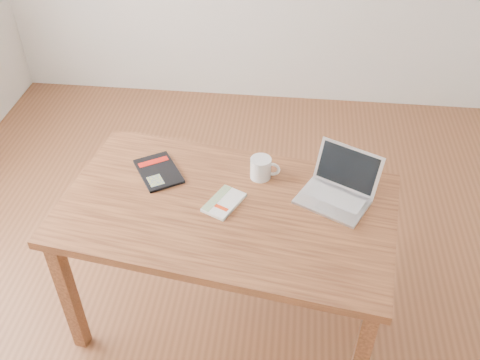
# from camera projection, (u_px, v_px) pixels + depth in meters

# --- Properties ---
(room) EXTENTS (4.04, 4.04, 2.70)m
(room) POSITION_uv_depth(u_px,v_px,m) (218.00, 57.00, 2.02)
(room) COLOR brown
(room) RESTS_ON ground
(desk) EXTENTS (1.52, 1.01, 0.75)m
(desk) POSITION_uv_depth(u_px,v_px,m) (227.00, 221.00, 2.33)
(desk) COLOR brown
(desk) RESTS_ON ground
(white_guidebook) EXTENTS (0.19, 0.22, 0.02)m
(white_guidebook) POSITION_uv_depth(u_px,v_px,m) (224.00, 202.00, 2.28)
(white_guidebook) COLOR silver
(white_guidebook) RESTS_ON desk
(black_guidebook) EXTENTS (0.27, 0.30, 0.01)m
(black_guidebook) POSITION_uv_depth(u_px,v_px,m) (158.00, 171.00, 2.44)
(black_guidebook) COLOR black
(black_guidebook) RESTS_ON desk
(laptop) EXTENTS (0.38, 0.37, 0.20)m
(laptop) POSITION_uv_depth(u_px,v_px,m) (338.00, 189.00, 2.29)
(laptop) COLOR silver
(laptop) RESTS_ON desk
(coffee_mug) EXTENTS (0.14, 0.09, 0.10)m
(coffee_mug) POSITION_uv_depth(u_px,v_px,m) (261.00, 168.00, 2.39)
(coffee_mug) COLOR white
(coffee_mug) RESTS_ON desk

